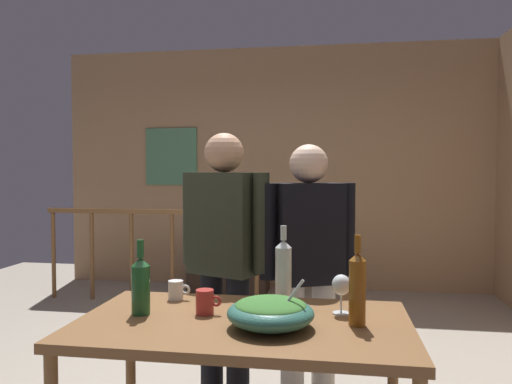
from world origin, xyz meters
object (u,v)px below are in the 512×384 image
object	(u,v)px
wine_bottle_clear	(283,271)
person_standing_right	(308,261)
flat_screen_tv	(228,231)
wine_bottle_amber	(357,288)
mug_white	(176,290)
stair_railing	(235,244)
salad_bowl	(271,312)
wine_bottle_green	(141,284)
mug_red	(205,302)
tv_console	(229,271)
framed_picture	(171,157)
serving_table	(243,337)
wine_glass	(341,286)
person_standing_left	(224,250)

from	to	relation	value
wine_bottle_clear	person_standing_right	distance (m)	0.46
flat_screen_tv	wine_bottle_amber	bearing A→B (deg)	-69.67
mug_white	flat_screen_tv	bearing A→B (deg)	97.73
stair_railing	salad_bowl	xyz separation A→B (m)	(0.75, -3.00, 0.19)
wine_bottle_clear	wine_bottle_green	distance (m)	0.64
wine_bottle_green	mug_red	xyz separation A→B (m)	(0.28, 0.04, -0.08)
flat_screen_tv	salad_bowl	bearing A→B (deg)	-75.15
wine_bottle_clear	mug_white	bearing A→B (deg)	178.11
salad_bowl	mug_red	xyz separation A→B (m)	(-0.30, 0.14, -0.01)
tv_console	mug_red	bearing A→B (deg)	-79.53
framed_picture	flat_screen_tv	distance (m)	1.20
salad_bowl	mug_white	bearing A→B (deg)	144.86
serving_table	salad_bowl	world-z (taller)	salad_bowl
flat_screen_tv	wine_bottle_clear	bearing A→B (deg)	-73.39
flat_screen_tv	wine_glass	xyz separation A→B (m)	(1.22, -3.30, 0.19)
framed_picture	tv_console	bearing A→B (deg)	-20.49
person_standing_right	wine_bottle_clear	bearing A→B (deg)	56.57
tv_console	wine_bottle_amber	world-z (taller)	wine_bottle_amber
flat_screen_tv	wine_bottle_green	size ratio (longest dim) A/B	1.45
mug_white	wine_bottle_green	bearing A→B (deg)	-106.50
wine_glass	person_standing_left	size ratio (longest dim) A/B	0.11
flat_screen_tv	serving_table	world-z (taller)	flat_screen_tv
serving_table	mug_red	world-z (taller)	mug_red
salad_bowl	flat_screen_tv	bearing A→B (deg)	104.85
flat_screen_tv	serving_table	bearing A→B (deg)	-76.79
serving_table	wine_bottle_green	distance (m)	0.50
salad_bowl	wine_glass	xyz separation A→B (m)	(0.28, 0.24, 0.05)
wine_bottle_green	framed_picture	bearing A→B (deg)	106.77
flat_screen_tv	wine_bottle_clear	world-z (taller)	wine_bottle_clear
stair_railing	serving_table	world-z (taller)	stair_railing
wine_glass	person_standing_left	distance (m)	0.85
serving_table	person_standing_right	world-z (taller)	person_standing_right
framed_picture	person_standing_left	distance (m)	3.41
salad_bowl	person_standing_left	bearing A→B (deg)	114.82
wine_bottle_clear	person_standing_right	size ratio (longest dim) A/B	0.24
flat_screen_tv	serving_table	distance (m)	3.54
person_standing_left	serving_table	bearing A→B (deg)	130.44
serving_table	wine_glass	world-z (taller)	wine_glass
serving_table	salad_bowl	size ratio (longest dim) A/B	4.00
wine_bottle_amber	mug_white	bearing A→B (deg)	162.41
serving_table	person_standing_right	xyz separation A→B (m)	(0.24, 0.70, 0.20)
wine_bottle_clear	mug_white	xyz separation A→B (m)	(-0.52, 0.02, -0.11)
wine_glass	wine_bottle_green	world-z (taller)	wine_bottle_green
wine_bottle_amber	mug_white	world-z (taller)	wine_bottle_amber
stair_railing	mug_white	world-z (taller)	stair_railing
mug_red	flat_screen_tv	bearing A→B (deg)	100.56
mug_white	wine_bottle_amber	bearing A→B (deg)	-17.59
mug_white	mug_red	size ratio (longest dim) A/B	0.95
serving_table	wine_bottle_clear	xyz separation A→B (m)	(0.14, 0.25, 0.23)
person_standing_left	tv_console	bearing A→B (deg)	-56.56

